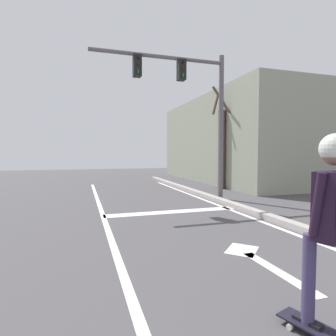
{
  "coord_description": "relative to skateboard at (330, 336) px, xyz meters",
  "views": [
    {
      "loc": [
        -0.74,
        1.93,
        1.55
      ],
      "look_at": [
        0.88,
        7.08,
        1.26
      ],
      "focal_mm": 29.39,
      "sensor_mm": 36.0,
      "label": 1
    }
  ],
  "objects": [
    {
      "name": "building_block",
      "position": [
        9.59,
        12.27,
        2.23
      ],
      "size": [
        10.92,
        11.0,
        4.59
      ],
      "primitive_type": "cube",
      "color": "#959B84",
      "rests_on": "ground"
    },
    {
      "name": "lane_arrow_stem",
      "position": [
        0.53,
        1.26,
        -0.06
      ],
      "size": [
        0.16,
        1.4,
        0.01
      ],
      "primitive_type": "cube",
      "color": "silver",
      "rests_on": "ground"
    },
    {
      "name": "traffic_signal_mast",
      "position": [
        1.42,
        6.69,
        3.4
      ],
      "size": [
        4.36,
        0.34,
        4.8
      ],
      "color": "#5E5960",
      "rests_on": "ground"
    },
    {
      "name": "stop_bar",
      "position": [
        0.35,
        5.19,
        -0.06
      ],
      "size": [
        3.55,
        0.4,
        0.01
      ],
      "primitive_type": "cube",
      "color": "silver",
      "rests_on": "ground"
    },
    {
      "name": "lane_arrow_head",
      "position": [
        0.53,
        2.11,
        -0.06
      ],
      "size": [
        0.71,
        0.71,
        0.01
      ],
      "primitive_type": "cube",
      "rotation": [
        0.0,
        0.0,
        0.79
      ],
      "color": "silver",
      "rests_on": "ground"
    },
    {
      "name": "curb_strip",
      "position": [
        2.23,
        2.41,
        0.0
      ],
      "size": [
        0.24,
        24.0,
        0.14
      ],
      "primitive_type": "cube",
      "color": "#A79E99",
      "rests_on": "ground"
    },
    {
      "name": "lane_line_center",
      "position": [
        -1.42,
        2.41,
        -0.06
      ],
      "size": [
        0.12,
        20.0,
        0.01
      ],
      "primitive_type": "cube",
      "color": "silver",
      "rests_on": "ground"
    },
    {
      "name": "skater",
      "position": [
        0.01,
        -0.02,
        1.04
      ],
      "size": [
        0.44,
        0.61,
        1.63
      ],
      "color": "#423961",
      "rests_on": "skateboard"
    },
    {
      "name": "skateboard",
      "position": [
        0.0,
        0.0,
        0.0
      ],
      "size": [
        0.46,
        0.87,
        0.08
      ],
      "color": "black",
      "rests_on": "ground"
    },
    {
      "name": "lane_line_curbside",
      "position": [
        1.98,
        2.41,
        -0.06
      ],
      "size": [
        0.12,
        20.0,
        0.01
      ],
      "primitive_type": "cube",
      "color": "silver",
      "rests_on": "ground"
    },
    {
      "name": "roadside_tree",
      "position": [
        3.97,
        9.17,
        1.87
      ],
      "size": [
        0.97,
        0.98,
        4.43
      ],
      "color": "brown",
      "rests_on": "ground"
    }
  ]
}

